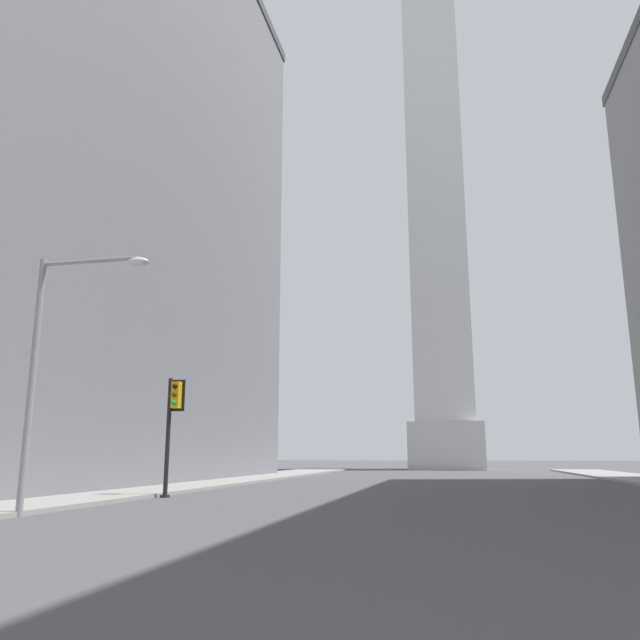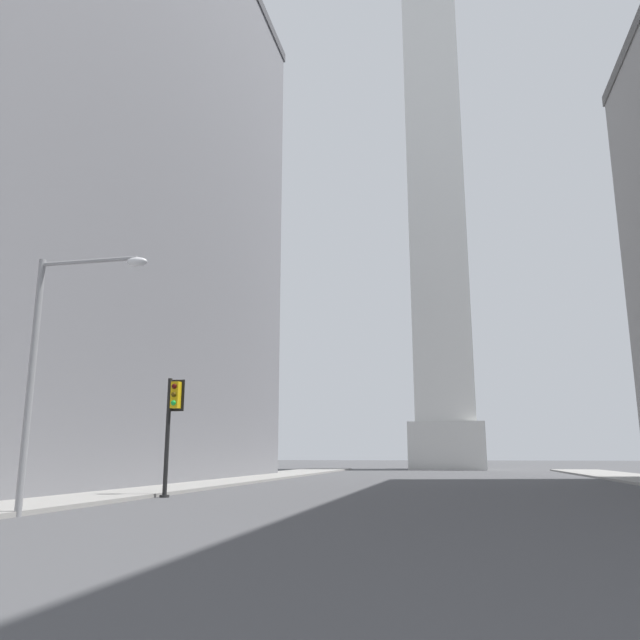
{
  "view_description": "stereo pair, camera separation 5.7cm",
  "coord_description": "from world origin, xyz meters",
  "views": [
    {
      "loc": [
        0.94,
        -0.9,
        1.69
      ],
      "look_at": [
        -8.58,
        43.98,
        11.63
      ],
      "focal_mm": 35.0,
      "sensor_mm": 36.0,
      "label": 1
    },
    {
      "loc": [
        1.0,
        -0.89,
        1.69
      ],
      "look_at": [
        -8.58,
        43.98,
        11.63
      ],
      "focal_mm": 35.0,
      "sensor_mm": 36.0,
      "label": 2
    }
  ],
  "objects": [
    {
      "name": "sidewalk_left",
      "position": [
        -13.48,
        27.34,
        0.07
      ],
      "size": [
        5.0,
        91.13,
        0.15
      ],
      "primitive_type": "cube",
      "color": "gray",
      "rests_on": "ground_plane"
    },
    {
      "name": "traffic_light_mid_left",
      "position": [
        -10.47,
        23.35,
        3.19
      ],
      "size": [
        0.78,
        0.5,
        4.83
      ],
      "color": "black",
      "rests_on": "ground_plane"
    },
    {
      "name": "street_lamp",
      "position": [
        -10.38,
        15.03,
        4.7
      ],
      "size": [
        3.55,
        0.36,
        7.47
      ],
      "color": "gray",
      "rests_on": "ground_plane"
    },
    {
      "name": "obelisk",
      "position": [
        0.0,
        75.94,
        36.16
      ],
      "size": [
        8.66,
        8.66,
        75.04
      ],
      "color": "silver",
      "rests_on": "ground_plane"
    }
  ]
}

